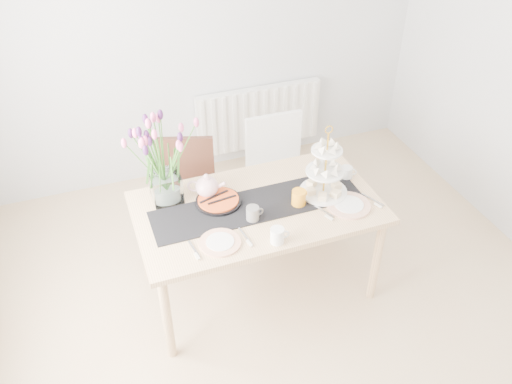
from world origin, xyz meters
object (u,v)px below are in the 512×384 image
object	(u,v)px
chair_brown	(187,186)
plate_left	(220,243)
chair_white	(278,165)
tulip_vase	(161,149)
mug_white	(277,236)
plate_right	(349,205)
cake_stand	(325,177)
cream_jug	(346,172)
mug_orange	(299,198)
radiator	(259,117)
dining_table	(257,214)
tart_tin	(218,201)
mug_grey	(253,214)
teapot	(207,187)

from	to	relation	value
chair_brown	plate_left	bearing A→B (deg)	-73.11
chair_white	tulip_vase	xyz separation A→B (m)	(-0.97, -0.40, 0.60)
mug_white	plate_left	size ratio (longest dim) A/B	0.40
chair_white	plate_right	bearing A→B (deg)	-80.36
cake_stand	cream_jug	size ratio (longest dim) A/B	5.59
plate_left	chair_brown	bearing A→B (deg)	88.85
chair_brown	mug_white	xyz separation A→B (m)	(0.31, -1.07, 0.30)
mug_white	plate_left	distance (m)	0.35
mug_white	mug_orange	bearing A→B (deg)	53.97
cake_stand	plate_left	world-z (taller)	cake_stand
radiator	cream_jug	xyz separation A→B (m)	(0.09, -1.52, 0.34)
chair_brown	mug_white	distance (m)	1.15
dining_table	tart_tin	bearing A→B (deg)	154.63
tulip_vase	plate_right	bearing A→B (deg)	-24.18
radiator	cake_stand	size ratio (longest dim) A/B	2.55
mug_grey	plate_right	xyz separation A→B (m)	(0.64, -0.09, -0.04)
radiator	cream_jug	bearing A→B (deg)	-86.69
cake_stand	tart_tin	xyz separation A→B (m)	(-0.70, 0.14, -0.12)
tart_tin	teapot	bearing A→B (deg)	114.17
dining_table	plate_left	size ratio (longest dim) A/B	6.29
teapot	cream_jug	distance (m)	0.98
dining_table	mug_grey	distance (m)	0.20
cake_stand	mug_white	size ratio (longest dim) A/B	4.65
cream_jug	dining_table	bearing A→B (deg)	-151.65
plate_left	plate_right	world-z (taller)	plate_right
radiator	dining_table	bearing A→B (deg)	-110.71
dining_table	tulip_vase	bearing A→B (deg)	152.55
mug_white	radiator	bearing A→B (deg)	79.56
chair_white	plate_left	xyz separation A→B (m)	(-0.77, -0.94, 0.21)
radiator	plate_right	world-z (taller)	plate_right
mug_orange	teapot	bearing A→B (deg)	125.93
plate_right	radiator	bearing A→B (deg)	88.56
mug_grey	mug_orange	xyz separation A→B (m)	(0.34, 0.04, 0.01)
cake_stand	mug_orange	bearing A→B (deg)	-164.67
tart_tin	plate_left	distance (m)	0.39
mug_white	plate_right	world-z (taller)	mug_white
cream_jug	mug_orange	distance (m)	0.47
chair_white	plate_left	distance (m)	1.23
radiator	chair_brown	xyz separation A→B (m)	(-0.92, -0.90, 0.05)
dining_table	cake_stand	bearing A→B (deg)	-3.37
tulip_vase	mug_white	world-z (taller)	tulip_vase
chair_white	cream_jug	size ratio (longest dim) A/B	11.02
chair_brown	tulip_vase	size ratio (longest dim) A/B	1.23
teapot	mug_grey	size ratio (longest dim) A/B	2.52
radiator	teapot	bearing A→B (deg)	-122.54
mug_orange	plate_left	distance (m)	0.62
chair_brown	plate_left	size ratio (longest dim) A/B	3.41
teapot	radiator	bearing A→B (deg)	80.22
chair_brown	teapot	size ratio (longest dim) A/B	3.48
plate_right	tart_tin	bearing A→B (deg)	157.78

